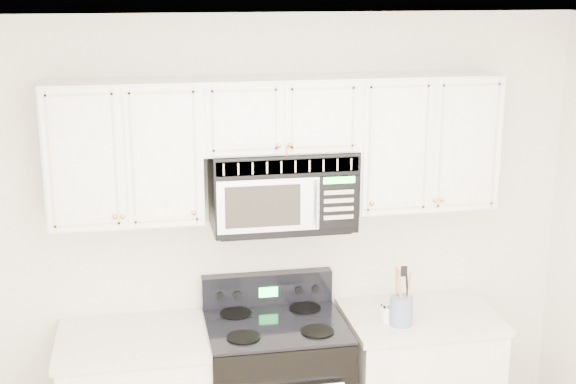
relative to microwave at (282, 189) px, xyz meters
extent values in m
cube|color=silver|center=(-0.01, -1.55, 0.94)|extent=(3.50, 3.50, 0.01)
cube|color=white|center=(-0.01, 0.20, -0.36)|extent=(3.50, 0.01, 2.60)
cube|color=beige|center=(-0.81, -0.12, -0.76)|extent=(0.86, 0.65, 0.04)
cube|color=beige|center=(0.79, -0.12, -0.76)|extent=(0.86, 0.65, 0.04)
cube|color=black|center=(-0.06, -0.13, -0.74)|extent=(0.76, 0.65, 0.02)
cube|color=black|center=(-0.06, 0.16, -0.64)|extent=(0.76, 0.08, 0.20)
cube|color=#1FE249|center=(-0.06, 0.11, -0.64)|extent=(0.11, 0.00, 0.06)
cube|color=white|center=(-0.83, 0.03, 0.23)|extent=(0.80, 0.33, 0.75)
cube|color=white|center=(0.81, 0.03, 0.23)|extent=(0.80, 0.33, 0.75)
cube|color=white|center=(-0.01, 0.03, 0.41)|extent=(0.84, 0.33, 0.39)
sphere|color=gold|center=(-0.85, -0.15, -0.06)|extent=(0.03, 0.03, 0.03)
sphere|color=gold|center=(-0.49, -0.15, -0.06)|extent=(0.03, 0.03, 0.03)
sphere|color=gold|center=(0.47, -0.15, -0.06)|extent=(0.03, 0.03, 0.03)
sphere|color=gold|center=(0.83, -0.15, -0.06)|extent=(0.03, 0.03, 0.03)
sphere|color=gold|center=(-0.04, -0.15, 0.28)|extent=(0.03, 0.03, 0.03)
sphere|color=gold|center=(0.02, -0.15, 0.28)|extent=(0.03, 0.03, 0.03)
cylinder|color=red|center=(0.00, -0.15, 0.22)|extent=(0.01, 0.00, 0.12)
sphere|color=gold|center=(0.00, -0.15, 0.15)|extent=(0.04, 0.04, 0.04)
cube|color=black|center=(0.00, 0.01, 0.00)|extent=(0.77, 0.39, 0.43)
cube|color=#BAAF95|center=(0.00, -0.18, 0.17)|extent=(0.75, 0.01, 0.08)
cube|color=#B2B1BD|center=(-0.11, -0.19, -0.04)|extent=(0.54, 0.01, 0.28)
cube|color=black|center=(-0.14, -0.20, -0.04)|extent=(0.40, 0.01, 0.22)
cube|color=black|center=(0.27, -0.19, -0.04)|extent=(0.21, 0.01, 0.28)
cube|color=#1FE249|center=(0.27, -0.20, 0.09)|extent=(0.17, 0.00, 0.04)
cylinder|color=silver|center=(0.15, -0.23, -0.04)|extent=(0.02, 0.02, 0.24)
cylinder|color=slate|center=(0.62, -0.24, -0.66)|extent=(0.13, 0.13, 0.16)
cylinder|color=#B17444|center=(0.66, -0.24, -0.58)|extent=(0.01, 0.01, 0.28)
cylinder|color=black|center=(0.61, -0.21, -0.57)|extent=(0.01, 0.01, 0.30)
cylinder|color=#B17444|center=(0.61, -0.27, -0.56)|extent=(0.01, 0.01, 0.32)
cylinder|color=black|center=(0.66, -0.24, -0.58)|extent=(0.01, 0.01, 0.28)
cylinder|color=#B17444|center=(0.61, -0.21, -0.57)|extent=(0.01, 0.01, 0.30)
cylinder|color=white|center=(0.55, -0.15, -0.70)|extent=(0.04, 0.04, 0.08)
cylinder|color=silver|center=(0.55, -0.15, -0.66)|extent=(0.04, 0.04, 0.01)
cylinder|color=white|center=(0.55, -0.21, -0.70)|extent=(0.04, 0.04, 0.09)
cylinder|color=silver|center=(0.55, -0.21, -0.64)|extent=(0.05, 0.05, 0.02)
camera|label=1|loc=(-0.76, -4.16, 1.11)|focal=50.00mm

